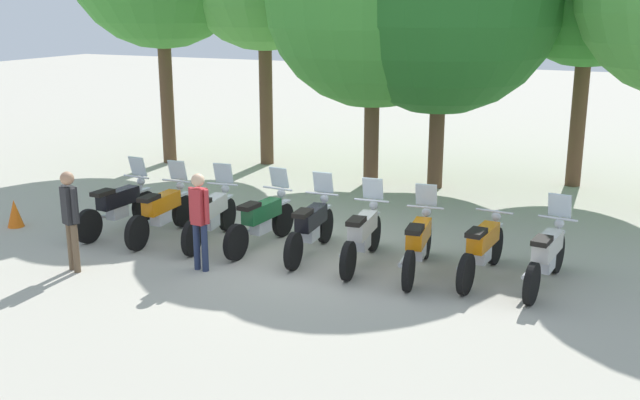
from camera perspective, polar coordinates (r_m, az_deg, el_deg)
The scene contains 13 objects.
ground_plane at distance 12.99m, azimuth -0.91°, elevation -4.36°, with size 80.00×80.00×0.00m, color #ADA899.
motorcycle_0 at distance 14.77m, azimuth -15.26°, elevation -0.41°, with size 0.62×2.19×1.37m.
motorcycle_1 at distance 14.20m, azimuth -12.09°, elevation -0.82°, with size 0.62×2.19×1.37m.
motorcycle_2 at distance 13.78m, azimuth -8.40°, elevation -1.13°, with size 0.62×2.18×1.37m.
motorcycle_3 at distance 13.38m, azimuth -4.51°, elevation -1.50°, with size 0.62×2.19×1.37m.
motorcycle_4 at distance 12.94m, azimuth -0.71°, elevation -2.03°, with size 0.62×2.19×1.37m.
motorcycle_5 at distance 12.51m, azimuth 3.28°, elevation -2.66°, with size 0.62×2.19×1.37m.
motorcycle_6 at distance 12.17m, azimuth 7.58°, elevation -3.27°, with size 0.62×2.19×1.37m.
motorcycle_7 at distance 12.14m, azimuth 12.38°, elevation -3.61°, with size 0.62×2.19×0.99m.
motorcycle_8 at distance 12.01m, azimuth 17.04°, elevation -4.07°, with size 0.64×2.19×1.37m.
person_0 at distance 12.21m, azimuth -9.27°, elevation -1.13°, with size 0.41×0.24×1.64m.
person_1 at distance 12.68m, azimuth -18.67°, elevation -1.00°, with size 0.40×0.29×1.68m.
traffic_cone at distance 15.80m, azimuth -22.43°, elevation -0.95°, with size 0.32×0.32×0.55m, color orange.
Camera 1 is at (5.20, -11.10, 4.30)m, focal length 41.58 mm.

